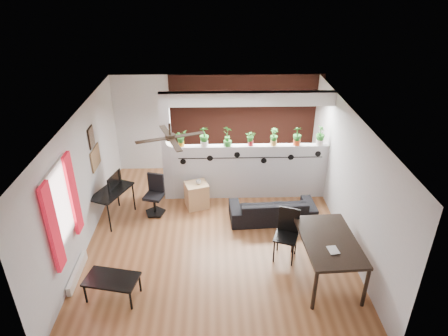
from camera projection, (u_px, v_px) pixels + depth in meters
room_shell at (216, 180)px, 7.78m from camera, size 6.30×7.10×2.90m
partition_wall at (250, 171)px, 9.41m from camera, size 3.60×0.18×1.35m
ceiling_header at (252, 99)px, 8.59m from camera, size 3.60×0.18×0.30m
pier_column at (167, 148)px, 9.08m from camera, size 0.22×0.20×2.60m
brick_panel at (246, 124)px, 10.42m from camera, size 3.90×0.05×2.60m
vine_decal at (251, 158)px, 9.14m from camera, size 3.31×0.01×0.30m
window_assembly at (61, 207)px, 6.56m from camera, size 0.09×1.30×1.55m
baseboard_heater at (77, 273)px, 7.22m from camera, size 0.08×1.00×0.18m
corkboard at (96, 158)px, 8.53m from camera, size 0.03×0.60×0.45m
framed_art at (91, 137)px, 8.26m from camera, size 0.03×0.34×0.44m
ceiling_fan at (170, 139)px, 7.02m from camera, size 1.19×1.19×0.43m
potted_plant_0 at (181, 138)px, 8.97m from camera, size 0.24×0.24×0.38m
potted_plant_1 at (204, 136)px, 8.96m from camera, size 0.27×0.23×0.46m
potted_plant_2 at (228, 135)px, 8.97m from camera, size 0.33×0.31×0.49m
potted_plant_3 at (251, 138)px, 9.01m from camera, size 0.20×0.18×0.36m
potted_plant_4 at (274, 136)px, 9.01m from camera, size 0.23×0.20×0.40m
potted_plant_5 at (297, 135)px, 9.01m from camera, size 0.25×0.22×0.44m
potted_plant_6 at (320, 135)px, 9.02m from camera, size 0.23×0.27×0.46m
sofa at (272, 209)px, 8.75m from camera, size 1.81×0.79×0.52m
cube_shelf at (197, 195)px, 9.19m from camera, size 0.60×0.57×0.60m
cup at (198, 182)px, 9.02m from camera, size 0.14×0.14×0.09m
computer_desk at (112, 193)px, 8.59m from camera, size 0.87×1.11×0.71m
monitor at (112, 183)px, 8.65m from camera, size 0.32×0.13×0.18m
office_chair at (155, 197)px, 8.90m from camera, size 0.48×0.49×0.93m
dining_table at (329, 244)px, 6.92m from camera, size 1.00×1.57×0.83m
book at (328, 251)px, 6.61m from camera, size 0.19×0.24×0.02m
folding_chair at (287, 229)px, 7.51m from camera, size 0.54×0.54×1.03m
coffee_table at (112, 280)px, 6.66m from camera, size 0.96×0.66×0.41m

